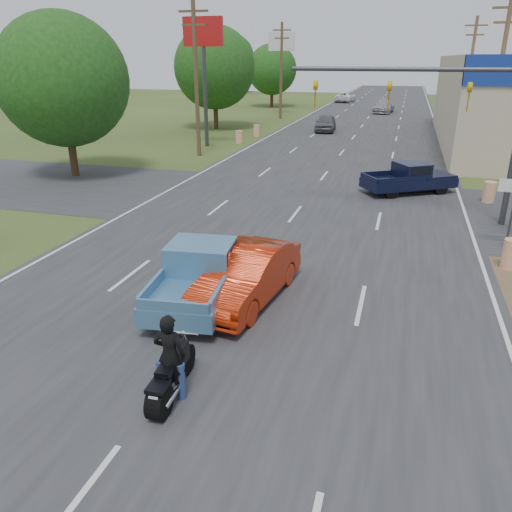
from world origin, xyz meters
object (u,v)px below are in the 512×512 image
(red_convertible, at_px, (247,276))
(rider, at_px, (170,360))
(navy_pickup, at_px, (411,178))
(distant_car_silver, at_px, (384,106))
(distant_car_white, at_px, (345,97))
(distant_car_grey, at_px, (326,123))
(motorcycle, at_px, (170,378))
(blue_pickup, at_px, (202,270))

(red_convertible, xyz_separation_m, rider, (-0.14, -4.60, 0.13))
(navy_pickup, distance_m, distant_car_silver, 40.81)
(red_convertible, height_order, distant_car_silver, distant_car_silver)
(navy_pickup, relative_size, distant_car_white, 0.91)
(red_convertible, xyz_separation_m, distant_car_grey, (-3.41, 35.62, -0.00))
(rider, relative_size, distant_car_silver, 0.33)
(navy_pickup, xyz_separation_m, distant_car_white, (-10.10, 56.10, -0.03))
(motorcycle, bearing_deg, distant_car_silver, 86.25)
(distant_car_silver, bearing_deg, rider, -85.96)
(red_convertible, relative_size, navy_pickup, 0.95)
(motorcycle, xyz_separation_m, distant_car_white, (-5.61, 74.71, 0.25))
(red_convertible, relative_size, rider, 2.60)
(blue_pickup, height_order, distant_car_silver, blue_pickup)
(distant_car_grey, bearing_deg, distant_car_silver, 72.95)
(distant_car_grey, relative_size, distant_car_white, 0.83)
(blue_pickup, relative_size, distant_car_white, 0.97)
(distant_car_grey, bearing_deg, rider, -89.64)
(navy_pickup, bearing_deg, distant_car_white, 157.43)
(distant_car_white, bearing_deg, rider, 100.02)
(rider, xyz_separation_m, navy_pickup, (4.49, 18.55, -0.11))
(motorcycle, height_order, distant_car_grey, distant_car_grey)
(red_convertible, relative_size, distant_car_white, 0.86)
(motorcycle, height_order, distant_car_silver, distant_car_silver)
(red_convertible, relative_size, blue_pickup, 0.89)
(red_convertible, xyz_separation_m, navy_pickup, (4.35, 13.95, 0.02))
(rider, xyz_separation_m, distant_car_grey, (-3.27, 40.22, -0.13))
(navy_pickup, bearing_deg, motorcycle, -46.33)
(red_convertible, height_order, motorcycle, red_convertible)
(navy_pickup, relative_size, distant_car_grey, 1.09)
(navy_pickup, bearing_deg, blue_pickup, -54.50)
(red_convertible, distance_m, distant_car_silver, 54.61)
(blue_pickup, xyz_separation_m, distant_car_grey, (-2.14, 35.77, -0.08))
(motorcycle, relative_size, distant_car_silver, 0.40)
(motorcycle, height_order, navy_pickup, navy_pickup)
(navy_pickup, height_order, distant_car_grey, navy_pickup)
(red_convertible, distance_m, distant_car_grey, 35.78)
(navy_pickup, distance_m, distant_car_white, 57.00)
(red_convertible, distance_m, distant_car_white, 70.29)
(red_convertible, bearing_deg, blue_pickup, -165.50)
(red_convertible, distance_m, motorcycle, 4.66)
(navy_pickup, distance_m, distant_car_grey, 23.02)
(motorcycle, bearing_deg, red_convertible, 85.53)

